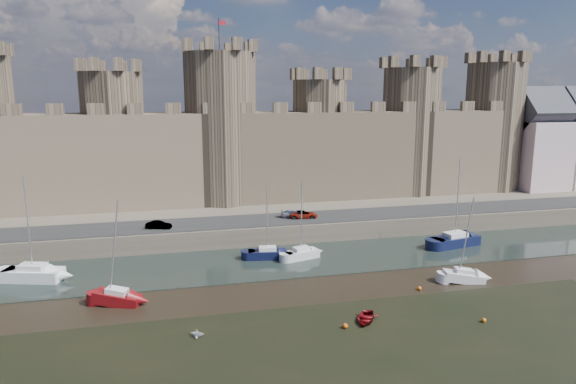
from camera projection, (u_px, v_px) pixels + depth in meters
The scene contains 19 objects.
ground at pixel (271, 375), 36.28m from camera, with size 160.00×160.00×0.00m, color black.
water_channel at pixel (230, 265), 59.17m from camera, with size 160.00×12.00×0.08m, color black.
quay at pixel (205, 195), 93.28m from camera, with size 160.00×60.00×2.50m, color #4C443A.
road at pixel (220, 223), 68.22m from camera, with size 160.00×7.00×0.10m, color black.
castle at pixel (205, 144), 79.67m from camera, with size 108.50×11.00×29.00m.
car_1 at pixel (159, 225), 65.08m from camera, with size 1.12×3.23×1.06m, color gray.
car_2 at pixel (295, 214), 70.85m from camera, with size 1.58×3.87×1.12m, color gray.
car_3 at pixel (303, 215), 70.60m from camera, with size 1.82×3.94×1.10m, color gray.
sailboat_0 at pixel (33, 273), 54.11m from camera, with size 6.48×4.00×11.33m.
sailboat_1 at pixel (268, 253), 61.24m from camera, with size 4.79×2.39×9.19m.
sailboat_2 at pixel (301, 253), 61.17m from camera, with size 4.56×2.83×9.19m.
sailboat_3 at pixel (455, 240), 66.22m from camera, with size 6.87×3.77×11.39m.
sailboat_4 at pixel (117, 297), 48.18m from camera, with size 4.62×3.00×10.08m.
sailboat_5 at pixel (464, 276), 53.90m from camera, with size 4.47×2.49×9.11m.
dinghy_3 at pixel (197, 333), 41.88m from camera, with size 1.00×0.61×1.16m, color silver.
dinghy_4 at pixel (366, 318), 44.64m from camera, with size 2.14×0.62×2.99m, color maroon.
buoy_1 at pixel (345, 326), 43.39m from camera, with size 0.47×0.47×0.47m, color #D14909.
buoy_3 at pixel (419, 288), 51.73m from camera, with size 0.42×0.42×0.42m, color #D15A09.
buoy_5 at pixel (484, 320), 44.52m from camera, with size 0.41×0.41×0.41m, color #CE6209.
Camera 1 is at (-6.55, -32.44, 19.77)m, focal length 32.00 mm.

